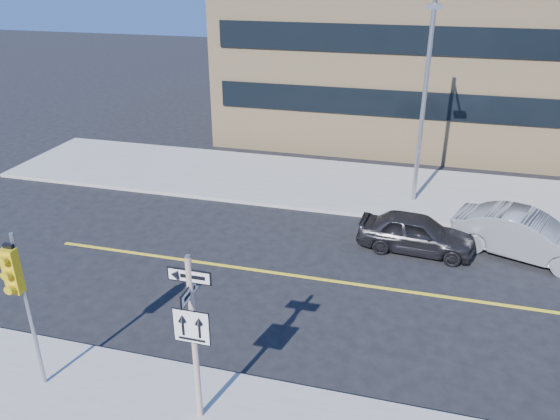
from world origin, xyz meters
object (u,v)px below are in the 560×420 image
(parked_car_a, at_px, (416,233))
(parked_car_b, at_px, (525,236))
(sign_pole, at_px, (193,331))
(streetlight_a, at_px, (425,92))
(traffic_signal, at_px, (16,283))

(parked_car_a, distance_m, parked_car_b, 3.64)
(sign_pole, distance_m, streetlight_a, 14.05)
(traffic_signal, bearing_deg, parked_car_b, 40.14)
(parked_car_a, height_order, streetlight_a, streetlight_a)
(parked_car_a, bearing_deg, traffic_signal, 143.92)
(parked_car_b, relative_size, streetlight_a, 0.60)
(streetlight_a, bearing_deg, parked_car_a, -86.35)
(sign_pole, bearing_deg, streetlight_a, 73.23)
(traffic_signal, height_order, streetlight_a, streetlight_a)
(parked_car_a, relative_size, streetlight_a, 0.50)
(sign_pole, relative_size, traffic_signal, 1.02)
(sign_pole, bearing_deg, traffic_signal, -177.89)
(sign_pole, distance_m, parked_car_b, 12.70)
(traffic_signal, bearing_deg, streetlight_a, 59.20)
(parked_car_a, bearing_deg, sign_pole, 160.49)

